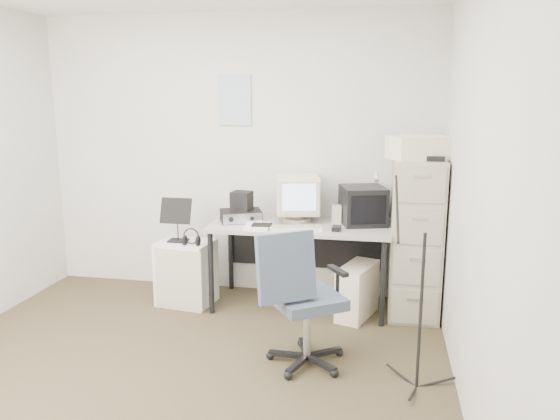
% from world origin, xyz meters
% --- Properties ---
extents(floor, '(3.60, 3.60, 0.01)m').
position_xyz_m(floor, '(0.00, 0.00, -0.01)').
color(floor, '#393320').
rests_on(floor, ground).
extents(wall_back, '(3.60, 0.02, 2.50)m').
position_xyz_m(wall_back, '(0.00, 1.80, 1.25)').
color(wall_back, silver).
rests_on(wall_back, ground).
extents(wall_right, '(0.02, 3.60, 2.50)m').
position_xyz_m(wall_right, '(1.80, 0.00, 1.25)').
color(wall_right, silver).
rests_on(wall_right, ground).
extents(wall_calendar, '(0.30, 0.02, 0.44)m').
position_xyz_m(wall_calendar, '(-0.02, 1.79, 1.75)').
color(wall_calendar, white).
rests_on(wall_calendar, wall_back).
extents(filing_cabinet, '(0.40, 0.60, 1.30)m').
position_xyz_m(filing_cabinet, '(1.58, 1.48, 0.65)').
color(filing_cabinet, '#9D967C').
rests_on(filing_cabinet, floor).
extents(printer, '(0.55, 0.47, 0.18)m').
position_xyz_m(printer, '(1.58, 1.44, 1.39)').
color(printer, white).
rests_on(printer, filing_cabinet).
extents(desk, '(1.50, 0.70, 0.73)m').
position_xyz_m(desk, '(0.63, 1.45, 0.36)').
color(desk, '#A2A2A2').
rests_on(desk, floor).
extents(crt_monitor, '(0.43, 0.44, 0.39)m').
position_xyz_m(crt_monitor, '(0.59, 1.56, 0.93)').
color(crt_monitor, white).
rests_on(crt_monitor, desk).
extents(crt_tv, '(0.44, 0.45, 0.32)m').
position_xyz_m(crt_tv, '(1.14, 1.56, 0.89)').
color(crt_tv, black).
rests_on(crt_tv, desk).
extents(desk_speaker, '(0.09, 0.09, 0.15)m').
position_xyz_m(desk_speaker, '(0.92, 1.54, 0.81)').
color(desk_speaker, '#BFB4A3').
rests_on(desk_speaker, desk).
extents(keyboard, '(0.44, 0.25, 0.02)m').
position_xyz_m(keyboard, '(0.62, 1.25, 0.74)').
color(keyboard, white).
rests_on(keyboard, desk).
extents(mouse, '(0.07, 0.11, 0.03)m').
position_xyz_m(mouse, '(0.95, 1.28, 0.75)').
color(mouse, black).
rests_on(mouse, desk).
extents(radio_receiver, '(0.41, 0.35, 0.10)m').
position_xyz_m(radio_receiver, '(0.11, 1.45, 0.78)').
color(radio_receiver, black).
rests_on(radio_receiver, desk).
extents(radio_speaker, '(0.18, 0.17, 0.16)m').
position_xyz_m(radio_speaker, '(0.12, 1.46, 0.91)').
color(radio_speaker, black).
rests_on(radio_speaker, radio_receiver).
extents(papers, '(0.22, 0.29, 0.02)m').
position_xyz_m(papers, '(0.30, 1.26, 0.74)').
color(papers, white).
rests_on(papers, desk).
extents(pc_tower, '(0.35, 0.51, 0.44)m').
position_xyz_m(pc_tower, '(1.13, 1.31, 0.22)').
color(pc_tower, white).
rests_on(pc_tower, floor).
extents(office_chair, '(0.76, 0.76, 0.95)m').
position_xyz_m(office_chair, '(0.83, 0.43, 0.48)').
color(office_chair, '#455572').
rests_on(office_chair, floor).
extents(side_cart, '(0.50, 0.42, 0.56)m').
position_xyz_m(side_cart, '(-0.35, 1.33, 0.28)').
color(side_cart, white).
rests_on(side_cart, floor).
extents(music_stand, '(0.29, 0.20, 0.39)m').
position_xyz_m(music_stand, '(-0.41, 1.32, 0.75)').
color(music_stand, black).
rests_on(music_stand, side_cart).
extents(headphones, '(0.17, 0.17, 0.03)m').
position_xyz_m(headphones, '(-0.26, 1.23, 0.61)').
color(headphones, black).
rests_on(headphones, side_cart).
extents(mic_stand, '(0.02, 0.02, 1.30)m').
position_xyz_m(mic_stand, '(1.56, 0.26, 0.65)').
color(mic_stand, black).
rests_on(mic_stand, floor).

